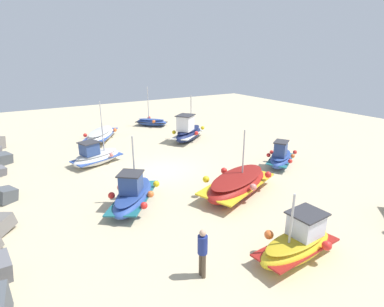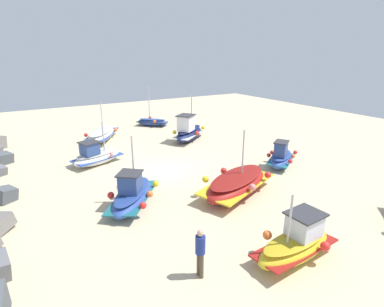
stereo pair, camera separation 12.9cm
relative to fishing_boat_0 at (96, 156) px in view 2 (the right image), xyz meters
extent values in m
plane|color=beige|center=(-3.23, -3.34, -0.55)|extent=(55.16, 55.16, 0.00)
ellipsoid|color=white|center=(0.03, -0.07, -0.16)|extent=(2.38, 3.59, 0.83)
cube|color=#2D4C9E|center=(0.03, -0.07, -0.12)|extent=(2.36, 3.47, 0.12)
ellipsoid|color=beige|center=(0.03, -0.07, 0.17)|extent=(2.08, 3.15, 0.17)
cube|color=#2D4784|center=(-0.15, 0.40, 0.62)|extent=(1.17, 1.21, 0.77)
cube|color=#333338|center=(-0.15, 0.40, 1.03)|extent=(1.35, 1.40, 0.06)
cylinder|color=#B7B7BC|center=(0.23, -0.61, 1.19)|extent=(0.08, 0.08, 1.91)
sphere|color=#EA7F75|center=(-0.47, -0.88, 0.08)|extent=(0.27, 0.27, 0.27)
sphere|color=yellow|center=(0.52, 0.74, 0.14)|extent=(0.27, 0.27, 0.27)
ellipsoid|color=navy|center=(1.91, -8.09, -0.06)|extent=(3.65, 4.19, 1.05)
cube|color=white|center=(1.91, -8.09, -0.01)|extent=(3.56, 4.07, 0.15)
ellipsoid|color=#151E45|center=(1.91, -8.09, 0.35)|extent=(3.18, 3.67, 0.22)
cube|color=white|center=(1.51, -7.56, 1.03)|extent=(1.60, 1.64, 1.20)
cube|color=#333338|center=(1.51, -7.56, 1.66)|extent=(1.85, 1.91, 0.06)
cylinder|color=#B7B7BC|center=(2.22, -8.50, 1.77)|extent=(0.08, 0.08, 2.69)
sphere|color=yellow|center=(1.89, -9.46, 0.31)|extent=(0.32, 0.32, 0.32)
sphere|color=orange|center=(2.79, -7.89, 0.32)|extent=(0.32, 0.32, 0.32)
sphere|color=red|center=(1.03, -8.30, 0.21)|extent=(0.32, 0.32, 0.32)
sphere|color=yellow|center=(1.93, -6.73, 0.29)|extent=(0.32, 0.32, 0.32)
ellipsoid|color=#2D4C9E|center=(8.31, -7.54, -0.20)|extent=(3.13, 3.15, 0.79)
cube|color=black|center=(8.31, -7.54, -0.17)|extent=(3.04, 3.06, 0.16)
ellipsoid|color=navy|center=(8.31, -7.54, 0.09)|extent=(2.73, 2.74, 0.20)
cylinder|color=#B7B7BC|center=(8.49, -7.35, 1.70)|extent=(0.08, 0.08, 3.12)
sphere|color=red|center=(9.23, -7.70, 0.10)|extent=(0.31, 0.31, 0.31)
sphere|color=orange|center=(7.38, -7.38, 0.08)|extent=(0.31, 0.31, 0.31)
ellipsoid|color=maroon|center=(-8.10, -5.09, -0.05)|extent=(3.54, 5.21, 1.03)
cube|color=gold|center=(-8.10, -5.09, 0.00)|extent=(3.53, 5.05, 0.11)
ellipsoid|color=maroon|center=(-8.10, -5.09, 0.37)|extent=(3.11, 4.58, 0.19)
cylinder|color=#B7B7BC|center=(-7.93, -5.54, 1.59)|extent=(0.08, 0.08, 2.28)
sphere|color=red|center=(-8.64, -6.67, 0.34)|extent=(0.34, 0.34, 0.34)
sphere|color=red|center=(-6.94, -5.09, 0.32)|extent=(0.34, 0.34, 0.34)
sphere|color=#EA7F75|center=(-9.26, -5.09, 0.26)|extent=(0.34, 0.34, 0.34)
sphere|color=yellow|center=(-7.56, -3.51, 0.39)|extent=(0.34, 0.34, 0.34)
ellipsoid|color=gold|center=(-13.21, -3.55, -0.15)|extent=(1.48, 3.43, 0.90)
cube|color=maroon|center=(-13.21, -3.55, -0.11)|extent=(1.47, 3.30, 0.16)
ellipsoid|color=gold|center=(-13.21, -3.55, 0.19)|extent=(1.26, 3.02, 0.21)
cube|color=silver|center=(-13.19, -3.95, 0.66)|extent=(0.96, 1.10, 0.81)
cube|color=#333338|center=(-13.19, -3.95, 1.09)|extent=(1.11, 1.27, 0.06)
cylinder|color=#B7B7BC|center=(-13.23, -3.11, 1.16)|extent=(0.08, 0.08, 1.81)
sphere|color=orange|center=(-12.49, -2.92, 0.20)|extent=(0.33, 0.33, 0.33)
sphere|color=red|center=(-13.93, -4.18, 0.16)|extent=(0.33, 0.33, 0.33)
ellipsoid|color=white|center=(5.70, -1.81, -0.14)|extent=(4.86, 3.92, 0.93)
cube|color=#2D4C9E|center=(5.70, -1.81, -0.10)|extent=(4.72, 3.85, 0.17)
ellipsoid|color=beige|center=(5.70, -1.81, 0.21)|extent=(4.26, 3.42, 0.22)
cylinder|color=#B7B7BC|center=(6.17, -2.10, 1.43)|extent=(0.08, 0.08, 2.31)
sphere|color=orange|center=(5.86, -3.09, 0.11)|extent=(0.31, 0.31, 0.31)
sphere|color=red|center=(5.53, -0.54, 0.07)|extent=(0.31, 0.31, 0.31)
ellipsoid|color=#2D4C9E|center=(-6.53, -0.08, -0.16)|extent=(3.94, 3.58, 0.88)
cube|color=#1E6670|center=(-6.53, -0.08, -0.13)|extent=(3.82, 3.49, 0.18)
ellipsoid|color=navy|center=(-6.53, -0.08, 0.16)|extent=(3.44, 3.12, 0.22)
cube|color=#2D4784|center=(-6.69, 0.05, 0.67)|extent=(1.26, 1.26, 0.89)
cube|color=#333338|center=(-6.69, 0.05, 1.15)|extent=(1.46, 1.46, 0.06)
cylinder|color=#B7B7BC|center=(-6.25, -0.30, 1.49)|extent=(0.08, 0.08, 2.54)
sphere|color=yellow|center=(-6.22, -1.41, 0.11)|extent=(0.32, 0.32, 0.32)
sphere|color=#EA7F75|center=(-5.58, 0.24, 0.06)|extent=(0.32, 0.32, 0.32)
sphere|color=orange|center=(-7.06, -0.73, 0.07)|extent=(0.32, 0.32, 0.32)
sphere|color=red|center=(-6.42, 0.92, 0.15)|extent=(0.32, 0.32, 0.32)
sphere|color=red|center=(-7.90, -0.05, 0.05)|extent=(0.32, 0.32, 0.32)
ellipsoid|color=#2D4C9E|center=(-6.31, -10.14, -0.16)|extent=(2.71, 3.31, 0.85)
cube|color=#1E6670|center=(-6.31, -10.14, -0.12)|extent=(2.65, 3.21, 0.13)
ellipsoid|color=navy|center=(-6.31, -10.14, 0.17)|extent=(2.36, 2.90, 0.18)
cube|color=#2D4784|center=(-6.52, -9.80, 0.67)|extent=(1.08, 1.16, 0.86)
cube|color=#333338|center=(-6.52, -9.80, 1.13)|extent=(1.25, 1.35, 0.06)
sphere|color=red|center=(-6.45, -11.25, 0.19)|extent=(0.26, 0.26, 0.26)
sphere|color=red|center=(-5.48, -10.13, 0.10)|extent=(0.26, 0.26, 0.26)
sphere|color=orange|center=(-6.92, -10.51, 0.19)|extent=(0.26, 0.26, 0.26)
sphere|color=red|center=(-5.94, -9.39, 0.16)|extent=(0.26, 0.26, 0.26)
sphere|color=red|center=(-7.38, -9.77, 0.12)|extent=(0.26, 0.26, 0.26)
cylinder|color=brown|center=(-12.36, -0.24, -0.11)|extent=(0.14, 0.14, 0.88)
cylinder|color=brown|center=(-12.20, -0.24, -0.11)|extent=(0.14, 0.14, 0.88)
cylinder|color=navy|center=(-12.28, -0.24, 0.64)|extent=(0.32, 0.32, 0.62)
sphere|color=tan|center=(-12.28, -0.24, 1.06)|extent=(0.22, 0.22, 0.22)
cube|color=#4C5156|center=(-2.98, 5.12, -0.21)|extent=(1.13, 1.20, 0.86)
cube|color=#4C5156|center=(3.21, 5.35, -0.19)|extent=(1.38, 1.54, 0.91)
camera|label=1|loc=(-18.97, 4.19, 6.33)|focal=28.12mm
camera|label=2|loc=(-19.04, 4.07, 6.33)|focal=28.12mm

